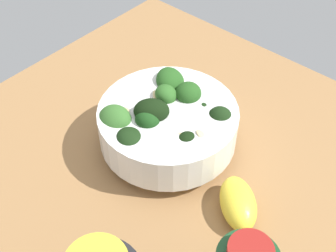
# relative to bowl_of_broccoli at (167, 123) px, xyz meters

# --- Properties ---
(ground_plane) EXTENTS (0.63, 0.63, 0.05)m
(ground_plane) POSITION_rel_bowl_of_broccoli_xyz_m (-0.01, 0.02, -0.07)
(ground_plane) COLOR #996D42
(bowl_of_broccoli) EXTENTS (0.19, 0.19, 0.10)m
(bowl_of_broccoli) POSITION_rel_bowl_of_broccoli_xyz_m (0.00, 0.00, 0.00)
(bowl_of_broccoli) COLOR white
(bowl_of_broccoli) RESTS_ON ground_plane
(lemon_wedge) EXTENTS (0.09, 0.09, 0.04)m
(lemon_wedge) POSITION_rel_bowl_of_broccoli_xyz_m (-0.14, 0.03, -0.03)
(lemon_wedge) COLOR yellow
(lemon_wedge) RESTS_ON ground_plane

